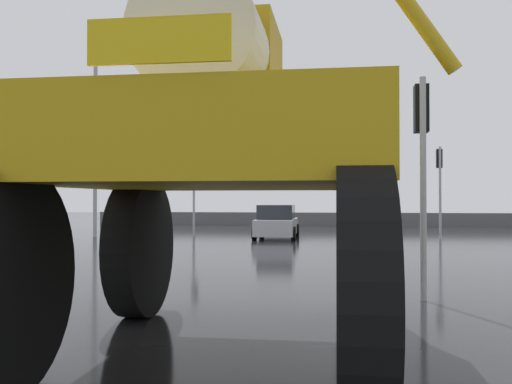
# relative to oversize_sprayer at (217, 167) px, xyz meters

# --- Properties ---
(ground_plane) EXTENTS (120.00, 120.00, 0.00)m
(ground_plane) POSITION_rel_oversize_sprayer_xyz_m (-1.07, 10.16, -2.12)
(ground_plane) COLOR black
(oversize_sprayer) EXTENTS (4.49, 5.74, 4.73)m
(oversize_sprayer) POSITION_rel_oversize_sprayer_xyz_m (0.00, 0.00, 0.00)
(oversize_sprayer) COLOR black
(oversize_sprayer) RESTS_ON ground
(sedan_ahead) EXTENTS (1.97, 4.15, 1.52)m
(sedan_ahead) POSITION_rel_oversize_sprayer_xyz_m (-1.69, 19.36, -1.41)
(sedan_ahead) COLOR #B7B7BF
(sedan_ahead) RESTS_ON ground
(traffic_signal_near_right) EXTENTS (0.24, 0.54, 3.88)m
(traffic_signal_near_right) POSITION_rel_oversize_sprayer_xyz_m (2.77, 3.98, 0.71)
(traffic_signal_near_right) COLOR #A8AAAF
(traffic_signal_near_right) RESTS_ON ground
(traffic_signal_far_left) EXTENTS (0.24, 0.55, 3.24)m
(traffic_signal_far_left) POSITION_rel_oversize_sprayer_xyz_m (-5.75, 20.13, 0.24)
(traffic_signal_far_left) COLOR #A8AAAF
(traffic_signal_far_left) RESTS_ON ground
(traffic_signal_far_right) EXTENTS (0.24, 0.55, 4.13)m
(traffic_signal_far_right) POSITION_rel_oversize_sprayer_xyz_m (5.58, 20.12, 0.89)
(traffic_signal_far_right) COLOR #A8AAAF
(traffic_signal_far_right) RESTS_ON ground
(streetlight_far_left) EXTENTS (2.12, 0.24, 8.52)m
(streetlight_far_left) POSITION_rel_oversize_sprayer_xyz_m (-10.06, 18.83, 2.62)
(streetlight_far_left) COLOR #A8AAAF
(streetlight_far_left) RESTS_ON ground
(roadside_barrier) EXTENTS (29.78, 0.24, 0.90)m
(roadside_barrier) POSITION_rel_oversize_sprayer_xyz_m (-1.07, 32.13, -1.67)
(roadside_barrier) COLOR #59595B
(roadside_barrier) RESTS_ON ground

